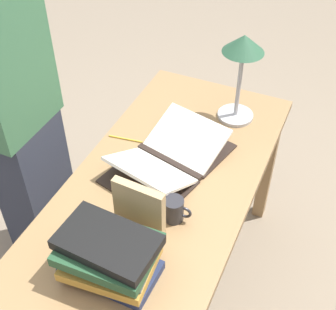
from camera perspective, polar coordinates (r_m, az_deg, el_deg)
name	(u,v)px	position (r m, az deg, el deg)	size (l,w,h in m)	color
ground_plane	(165,287)	(2.38, -0.38, -15.79)	(12.00, 12.00, 0.00)	gray
reading_desk	(164,198)	(1.86, -0.47, -5.30)	(1.40, 0.67, 0.75)	#937047
open_book	(169,158)	(1.83, 0.15, -0.35)	(0.57, 0.43, 0.11)	black
book_stack_tall	(109,255)	(1.47, -7.15, -12.04)	(0.23, 0.31, 0.17)	#1E284C
book_standing_upright	(139,210)	(1.54, -3.54, -6.72)	(0.04, 0.18, 0.22)	tan
reading_lamp	(242,57)	(1.93, 9.05, 11.72)	(0.17, 0.17, 0.40)	#ADADB2
coffee_mug	(174,210)	(1.62, 0.76, -6.66)	(0.07, 0.10, 0.09)	#28282D
pencil	(125,139)	(1.97, -5.21, 1.98)	(0.03, 0.15, 0.01)	gold
person_reader	(18,119)	(2.01, -17.81, 4.16)	(0.36, 0.21, 1.71)	#2D3342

